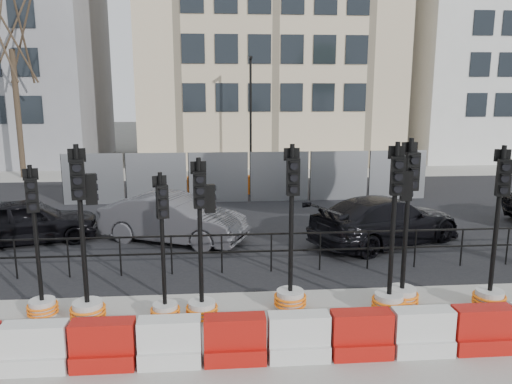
{
  "coord_description": "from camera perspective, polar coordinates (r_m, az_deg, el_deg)",
  "views": [
    {
      "loc": [
        -1.32,
        -10.28,
        4.4
      ],
      "look_at": [
        -0.22,
        3.0,
        1.64
      ],
      "focal_mm": 35.0,
      "sensor_mm": 36.0,
      "label": 1
    }
  ],
  "objects": [
    {
      "name": "ground",
      "position": [
        11.25,
        2.45,
        -11.33
      ],
      "size": [
        120.0,
        120.0,
        0.0
      ],
      "primitive_type": "plane",
      "color": "#51514C",
      "rests_on": "ground"
    },
    {
      "name": "sidewalk_near",
      "position": [
        8.6,
        5.08,
        -19.05
      ],
      "size": [
        40.0,
        6.0,
        0.02
      ],
      "primitive_type": "cube",
      "color": "gray",
      "rests_on": "ground"
    },
    {
      "name": "road",
      "position": [
        17.87,
        -0.34,
        -2.52
      ],
      "size": [
        40.0,
        14.0,
        0.03
      ],
      "primitive_type": "cube",
      "color": "black",
      "rests_on": "ground"
    },
    {
      "name": "sidewalk_far",
      "position": [
        26.67,
        -1.83,
        2.2
      ],
      "size": [
        40.0,
        4.0,
        0.02
      ],
      "primitive_type": "cube",
      "color": "gray",
      "rests_on": "ground"
    },
    {
      "name": "building_grey",
      "position": [
        34.76,
        -27.07,
        14.74
      ],
      "size": [
        11.0,
        9.06,
        14.0
      ],
      "color": "gray",
      "rests_on": "ground"
    },
    {
      "name": "building_cream",
      "position": [
        32.76,
        1.2,
        19.75
      ],
      "size": [
        15.0,
        10.06,
        18.0
      ],
      "color": "beige",
      "rests_on": "ground"
    },
    {
      "name": "building_white",
      "position": [
        37.28,
        25.82,
        16.1
      ],
      "size": [
        12.0,
        9.06,
        16.0
      ],
      "color": "silver",
      "rests_on": "ground"
    },
    {
      "name": "kerb_railing",
      "position": [
        12.13,
        1.77,
        -6.14
      ],
      "size": [
        18.0,
        0.04,
        1.0
      ],
      "color": "black",
      "rests_on": "ground"
    },
    {
      "name": "heras_fencing",
      "position": [
        20.34,
        -2.31,
        1.23
      ],
      "size": [
        14.33,
        1.72,
        2.0
      ],
      "color": "gray",
      "rests_on": "ground"
    },
    {
      "name": "lamp_post_far",
      "position": [
        25.35,
        -0.61,
        9.02
      ],
      "size": [
        0.12,
        0.56,
        6.0
      ],
      "color": "black",
      "rests_on": "ground"
    },
    {
      "name": "tree_bare_far",
      "position": [
        27.62,
        -26.21,
        15.21
      ],
      "size": [
        2.0,
        2.0,
        9.0
      ],
      "color": "#473828",
      "rests_on": "ground"
    },
    {
      "name": "barrier_row",
      "position": [
        8.6,
        4.89,
        -16.34
      ],
      "size": [
        15.7,
        0.5,
        0.8
      ],
      "color": "#B0100E",
      "rests_on": "ground"
    },
    {
      "name": "traffic_signal_a",
      "position": [
        10.69,
        -23.39,
        -10.0
      ],
      "size": [
        0.6,
        0.6,
        3.03
      ],
      "rotation": [
        0.0,
        0.0,
        0.32
      ],
      "color": "silver",
      "rests_on": "ground"
    },
    {
      "name": "traffic_signal_b",
      "position": [
        10.11,
        -18.81,
        -9.72
      ],
      "size": [
        0.68,
        0.68,
        3.43
      ],
      "rotation": [
        0.0,
        0.0,
        0.2
      ],
      "color": "silver",
      "rests_on": "ground"
    },
    {
      "name": "traffic_signal_c",
      "position": [
        9.86,
        -10.4,
        -11.15
      ],
      "size": [
        0.57,
        0.57,
        2.92
      ],
      "rotation": [
        0.0,
        0.0,
        0.35
      ],
      "color": "silver",
      "rests_on": "ground"
    },
    {
      "name": "traffic_signal_d",
      "position": [
        9.73,
        -6.2,
        -10.35
      ],
      "size": [
        0.63,
        0.63,
        3.18
      ],
      "rotation": [
        0.0,
        0.0,
        0.13
      ],
      "color": "silver",
      "rests_on": "ground"
    },
    {
      "name": "traffic_signal_e",
      "position": [
        10.17,
        3.97,
        -9.69
      ],
      "size": [
        0.66,
        0.66,
        3.37
      ],
      "rotation": [
        0.0,
        0.0,
        0.02
      ],
      "color": "silver",
      "rests_on": "ground"
    },
    {
      "name": "traffic_signal_f",
      "position": [
        10.28,
        15.18,
        -9.12
      ],
      "size": [
        0.68,
        0.68,
        3.44
      ],
      "rotation": [
        0.0,
        0.0,
        -0.13
      ],
      "color": "silver",
      "rests_on": "ground"
    },
    {
      "name": "traffic_signal_g",
      "position": [
        10.66,
        16.48,
        -9.01
      ],
      "size": [
        0.69,
        0.69,
        3.48
      ],
      "rotation": [
        0.0,
        0.0,
        0.02
      ],
      "color": "silver",
      "rests_on": "ground"
    },
    {
      "name": "traffic_signal_h",
      "position": [
        11.22,
        25.32,
        -8.78
      ],
      "size": [
        0.66,
        0.66,
        3.35
      ],
      "rotation": [
        0.0,
        0.0,
        -0.23
      ],
      "color": "silver",
      "rests_on": "ground"
    },
    {
      "name": "car_a",
      "position": [
        15.87,
        -24.66,
        -3.01
      ],
      "size": [
        3.53,
        4.69,
        1.33
      ],
      "primitive_type": "imported",
      "rotation": [
        0.0,
        0.0,
        1.83
      ],
      "color": "black",
      "rests_on": "ground"
    },
    {
      "name": "car_b",
      "position": [
        14.72,
        -9.41,
        -3.02
      ],
      "size": [
        4.66,
        5.37,
        1.4
      ],
      "primitive_type": "imported",
      "rotation": [
        0.0,
        0.0,
        1.15
      ],
      "color": "#444449",
      "rests_on": "ground"
    },
    {
      "name": "car_c",
      "position": [
        14.87,
        14.6,
        -3.14
      ],
      "size": [
        5.57,
        6.25,
        1.38
      ],
      "primitive_type": "imported",
      "rotation": [
        0.0,
        0.0,
        2.0
      ],
      "color": "black",
      "rests_on": "ground"
    }
  ]
}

